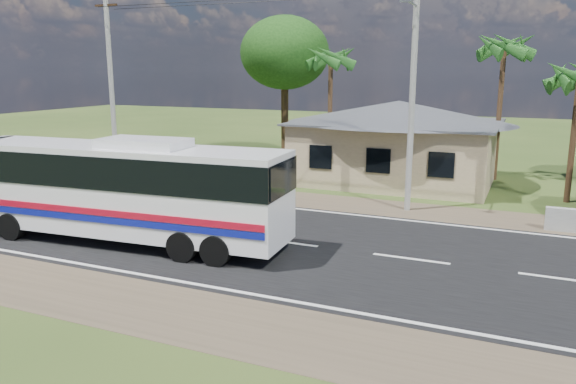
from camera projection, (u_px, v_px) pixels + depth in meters
name	position (u px, v px, depth m)	size (l,w,h in m)	color
ground	(285.00, 243.00, 20.05)	(120.00, 120.00, 0.00)	#284017
road	(285.00, 242.00, 20.04)	(120.00, 16.00, 0.03)	black
house	(398.00, 133.00, 30.72)	(12.40, 10.00, 5.00)	tan
utility_poles	(405.00, 76.00, 23.57)	(32.80, 2.22, 11.00)	#9E9E99
palm_mid	(504.00, 48.00, 30.03)	(2.80, 2.80, 8.20)	#47301E
palm_far	(331.00, 59.00, 34.50)	(2.80, 2.80, 7.70)	#47301E
tree_behind_house	(285.00, 53.00, 37.76)	(6.00, 6.00, 9.61)	#47301E
coach_bus	(122.00, 183.00, 19.67)	(12.28, 3.40, 3.77)	silver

